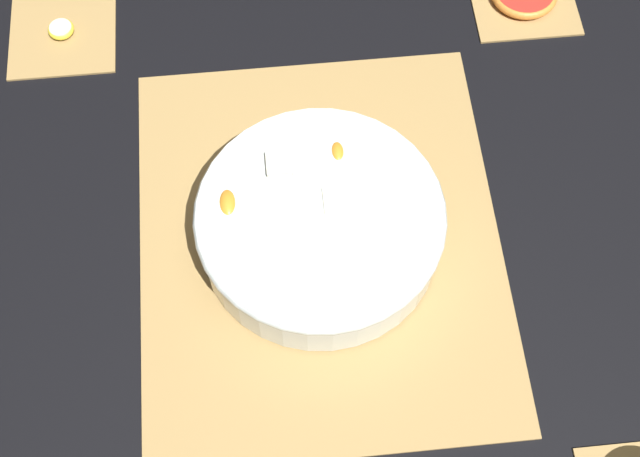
# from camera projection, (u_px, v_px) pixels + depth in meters

# --- Properties ---
(ground_plane) EXTENTS (6.00, 6.00, 0.00)m
(ground_plane) POSITION_uv_depth(u_px,v_px,m) (320.00, 241.00, 0.98)
(ground_plane) COLOR black
(bamboo_mat_center) EXTENTS (0.48, 0.40, 0.01)m
(bamboo_mat_center) POSITION_uv_depth(u_px,v_px,m) (320.00, 240.00, 0.98)
(bamboo_mat_center) COLOR #A8844C
(bamboo_mat_center) RESTS_ON ground_plane
(coaster_mat_near_left) EXTENTS (0.13, 0.13, 0.01)m
(coaster_mat_near_left) POSITION_uv_depth(u_px,v_px,m) (63.00, 33.00, 1.11)
(coaster_mat_near_left) COLOR #A8844C
(coaster_mat_near_left) RESTS_ON ground_plane
(fruit_salad_bowl) EXTENTS (0.27, 0.27, 0.07)m
(fruit_salad_bowl) POSITION_uv_depth(u_px,v_px,m) (319.00, 223.00, 0.95)
(fruit_salad_bowl) COLOR silver
(fruit_salad_bowl) RESTS_ON bamboo_mat_center
(banana_coin_single) EXTENTS (0.03, 0.03, 0.01)m
(banana_coin_single) POSITION_uv_depth(u_px,v_px,m) (61.00, 29.00, 1.10)
(banana_coin_single) COLOR #F4EABC
(banana_coin_single) RESTS_ON coaster_mat_near_left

